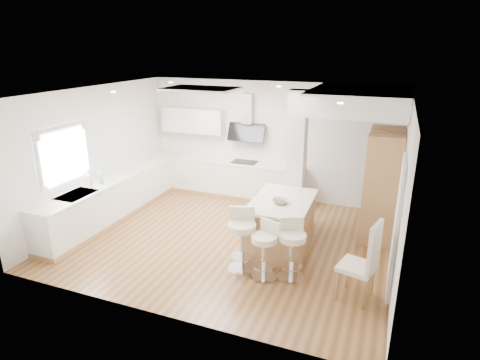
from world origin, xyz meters
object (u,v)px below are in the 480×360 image
at_px(bar_stool_a, 242,236).
at_px(bar_stool_c, 292,246).
at_px(dining_chair, 365,259).
at_px(peninsula, 281,224).
at_px(bar_stool_b, 265,248).

xyz_separation_m(bar_stool_a, bar_stool_c, (0.83, 0.03, -0.04)).
distance_m(bar_stool_c, dining_chair, 1.15).
distance_m(peninsula, dining_chair, 1.93).
bearing_deg(bar_stool_a, bar_stool_c, -16.37).
relative_size(peninsula, bar_stool_a, 1.48).
distance_m(bar_stool_b, bar_stool_c, 0.43).
xyz_separation_m(bar_stool_b, bar_stool_c, (0.40, 0.15, 0.02)).
distance_m(peninsula, bar_stool_a, 1.04).
bearing_deg(bar_stool_c, bar_stool_b, 178.25).
bearing_deg(bar_stool_a, bar_stool_b, -34.06).
relative_size(bar_stool_c, dining_chair, 0.79).
distance_m(bar_stool_b, dining_chair, 1.53).
bearing_deg(dining_chair, peninsula, 158.40).
relative_size(peninsula, dining_chair, 1.26).
bearing_deg(bar_stool_b, peninsula, 110.59).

